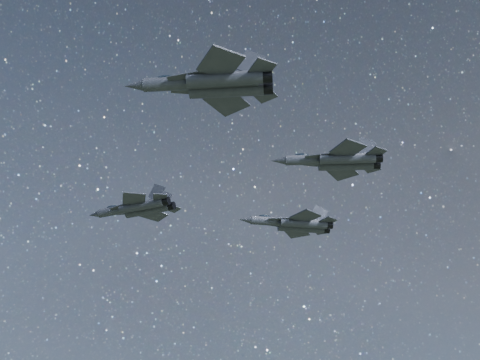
# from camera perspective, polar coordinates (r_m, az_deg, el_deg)

# --- Properties ---
(jet_lead) EXTENTS (16.58, 11.46, 4.16)m
(jet_lead) POSITION_cam_1_polar(r_m,az_deg,el_deg) (93.87, -10.33, -2.79)
(jet_lead) COLOR #31343E
(jet_left) EXTENTS (18.02, 12.06, 4.56)m
(jet_left) POSITION_cam_1_polar(r_m,az_deg,el_deg) (103.44, 5.56, -4.45)
(jet_left) COLOR #31343E
(jet_right) EXTENTS (19.74, 13.80, 4.97)m
(jet_right) POSITION_cam_1_polar(r_m,az_deg,el_deg) (70.99, -2.73, 9.78)
(jet_right) COLOR #31343E
(jet_slot) EXTENTS (16.76, 11.63, 4.21)m
(jet_slot) POSITION_cam_1_polar(r_m,az_deg,el_deg) (82.60, 9.85, 1.95)
(jet_slot) COLOR #31343E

